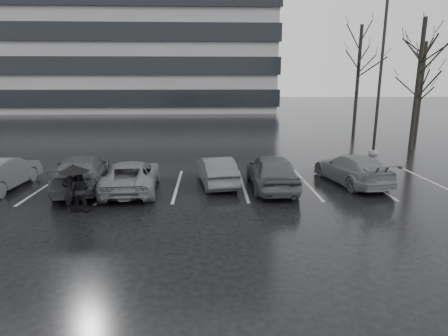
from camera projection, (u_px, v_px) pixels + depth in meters
ground at (232, 203)px, 13.68m from camera, size 160.00×160.00×0.00m
office_building at (67, 11)px, 56.09m from camera, size 61.00×26.00×29.00m
car_main at (272, 171)px, 15.41m from camera, size 1.80×4.32×1.46m
car_west_a at (216, 171)px, 16.03m from camera, size 1.86×3.86×1.22m
car_west_b at (132, 176)px, 15.12m from camera, size 2.35×4.57×1.23m
car_west_c at (82, 172)px, 15.38m from camera, size 2.87×5.15×1.41m
car_west_d at (1, 173)px, 15.30m from camera, size 1.59×4.19×1.36m
car_east at (352, 169)px, 16.19m from camera, size 2.60×4.65×1.27m
pedestrian_left at (71, 190)px, 12.71m from camera, size 0.66×0.63×1.52m
pedestrian_right at (79, 190)px, 12.76m from camera, size 0.76×0.61×1.49m
umbrella at (73, 168)px, 12.49m from camera, size 0.99×0.99×1.68m
lamp_post at (380, 81)px, 21.75m from camera, size 0.52×0.52×9.42m
stall_stripes at (210, 185)px, 16.07m from camera, size 19.72×5.00×0.00m
tree_east at (417, 86)px, 22.94m from camera, size 0.26×0.26×8.00m
tree_ne at (420, 92)px, 27.04m from camera, size 0.26×0.26×7.00m
tree_north at (357, 81)px, 29.64m from camera, size 0.26×0.26×8.50m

